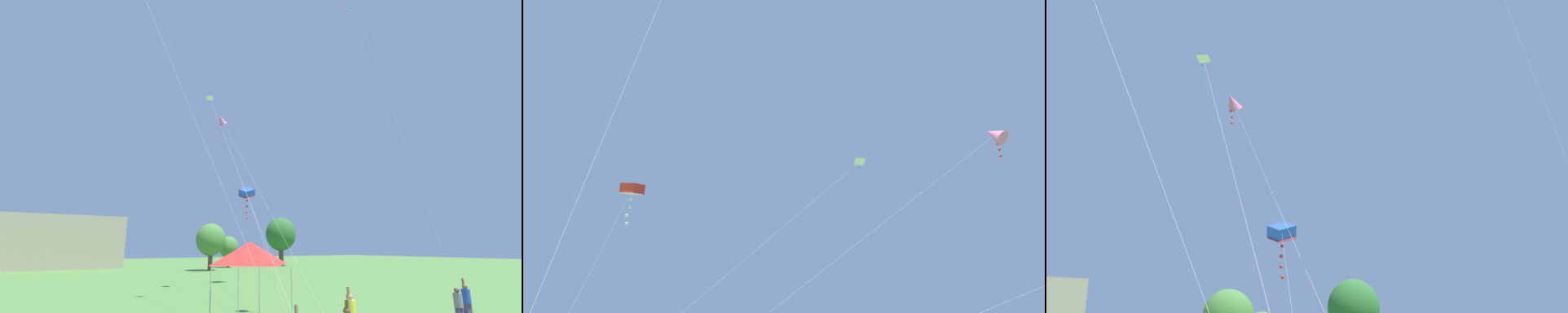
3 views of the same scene
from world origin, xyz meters
TOP-DOWN VIEW (x-y plane):
  - kite_white_delta_0 at (-3.90, 15.35)m, footprint 2.88×14.52m
  - kite_red_box_1 at (-12.02, 5.78)m, footprint 6.34×4.09m
  - kite_pink_diamond_3 at (-0.24, 21.17)m, footprint 3.98×18.43m

SIDE VIEW (x-z plane):
  - kite_white_delta_0 at x=-3.90m, z-range 6.65..21.22m
  - kite_red_box_1 at x=-12.02m, z-range 7.19..22.80m
  - kite_pink_diamond_3 at x=-0.24m, z-range 7.17..22.94m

